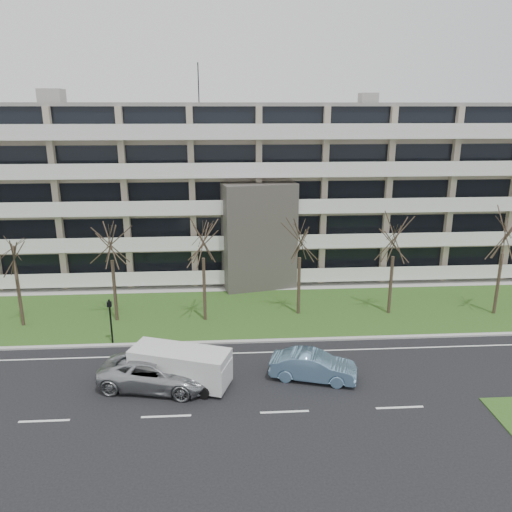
{
  "coord_description": "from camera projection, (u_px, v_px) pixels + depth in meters",
  "views": [
    {
      "loc": [
        -2.88,
        -21.96,
        14.91
      ],
      "look_at": [
        -0.82,
        10.0,
        5.35
      ],
      "focal_mm": 35.0,
      "sensor_mm": 36.0,
      "label": 1
    }
  ],
  "objects": [
    {
      "name": "tree_1",
      "position": [
        13.0,
        252.0,
        33.94
      ],
      "size": [
        3.52,
        3.52,
        7.05
      ],
      "color": "#382B21",
      "rests_on": "ground"
    },
    {
      "name": "tree_2",
      "position": [
        110.0,
        236.0,
        34.52
      ],
      "size": [
        4.11,
        4.11,
        8.22
      ],
      "color": "#382B21",
      "rests_on": "ground"
    },
    {
      "name": "curb",
      "position": [
        270.0,
        341.0,
        33.08
      ],
      "size": [
        90.0,
        0.35,
        0.12
      ],
      "primitive_type": "cube",
      "color": "#B2B2AD",
      "rests_on": "ground"
    },
    {
      "name": "tree_4",
      "position": [
        300.0,
        235.0,
        35.79
      ],
      "size": [
        3.95,
        3.95,
        7.9
      ],
      "color": "#382B21",
      "rests_on": "ground"
    },
    {
      "name": "lane_edge_line",
      "position": [
        272.0,
        352.0,
        31.66
      ],
      "size": [
        90.0,
        0.12,
        0.01
      ],
      "primitive_type": "cube",
      "color": "white",
      "rests_on": "ground"
    },
    {
      "name": "silver_pickup",
      "position": [
        156.0,
        372.0,
        27.56
      ],
      "size": [
        6.68,
        4.06,
        1.73
      ],
      "primitive_type": "imported",
      "rotation": [
        0.0,
        0.0,
        1.37
      ],
      "color": "#A4A7AB",
      "rests_on": "ground"
    },
    {
      "name": "blue_sedan",
      "position": [
        313.0,
        366.0,
        28.35
      ],
      "size": [
        5.16,
        2.97,
        1.61
      ],
      "primitive_type": "imported",
      "rotation": [
        0.0,
        0.0,
        1.3
      ],
      "color": "#79A8D2",
      "rests_on": "ground"
    },
    {
      "name": "tree_5",
      "position": [
        395.0,
        233.0,
        35.86
      ],
      "size": [
        4.01,
        4.01,
        8.01
      ],
      "color": "#382B21",
      "rests_on": "ground"
    },
    {
      "name": "ground",
      "position": [
        285.0,
        412.0,
        25.44
      ],
      "size": [
        160.0,
        160.0,
        0.0
      ],
      "primitive_type": "plane",
      "color": "black",
      "rests_on": "ground"
    },
    {
      "name": "pedestrian_signal",
      "position": [
        110.0,
        316.0,
        32.26
      ],
      "size": [
        0.31,
        0.25,
        3.1
      ],
      "rotation": [
        0.0,
        0.0,
        0.08
      ],
      "color": "black",
      "rests_on": "ground"
    },
    {
      "name": "white_van",
      "position": [
        181.0,
        364.0,
        27.62
      ],
      "size": [
        5.83,
        3.69,
        2.12
      ],
      "rotation": [
        0.0,
        0.0,
        -0.33
      ],
      "color": "silver",
      "rests_on": "ground"
    },
    {
      "name": "grass_verge",
      "position": [
        264.0,
        312.0,
        37.87
      ],
      "size": [
        90.0,
        10.0,
        0.06
      ],
      "primitive_type": "cube",
      "color": "#2B501A",
      "rests_on": "ground"
    },
    {
      "name": "sidewalk",
      "position": [
        259.0,
        287.0,
        43.12
      ],
      "size": [
        90.0,
        2.0,
        0.08
      ],
      "primitive_type": "cube",
      "color": "#B2B2AD",
      "rests_on": "ground"
    },
    {
      "name": "tree_3",
      "position": [
        203.0,
        233.0,
        34.55
      ],
      "size": [
        4.24,
        4.24,
        8.47
      ],
      "color": "#382B21",
      "rests_on": "ground"
    },
    {
      "name": "tree_6",
      "position": [
        506.0,
        229.0,
        35.69
      ],
      "size": [
        4.21,
        4.21,
        8.42
      ],
      "color": "#382B21",
      "rests_on": "ground"
    },
    {
      "name": "apartment_building",
      "position": [
        254.0,
        187.0,
        47.48
      ],
      "size": [
        60.5,
        15.1,
        18.75
      ],
      "color": "tan",
      "rests_on": "ground"
    }
  ]
}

